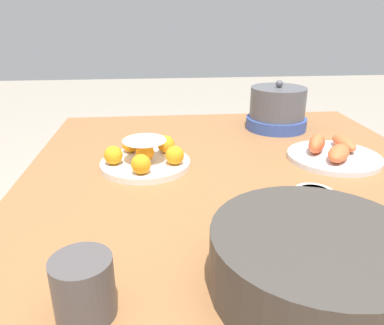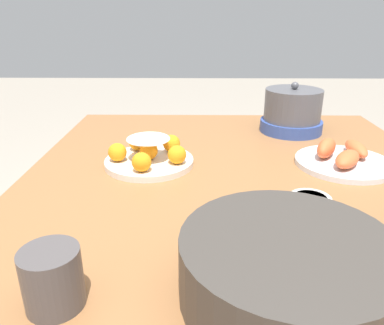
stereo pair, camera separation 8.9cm
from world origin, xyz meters
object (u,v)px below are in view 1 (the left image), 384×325
at_px(cup_near, 84,287).
at_px(warming_pot, 277,109).
at_px(dining_table, 244,224).
at_px(sauce_bowl, 314,197).
at_px(seafood_platter, 333,153).
at_px(cake_plate, 145,157).
at_px(serving_bowl, 314,259).

xyz_separation_m(cup_near, warming_pot, (-0.80, 0.50, 0.02)).
xyz_separation_m(dining_table, sauce_bowl, (0.07, 0.13, 0.10)).
bearing_deg(seafood_platter, cake_plate, -89.39).
xyz_separation_m(cake_plate, warming_pot, (-0.30, 0.44, 0.04)).
distance_m(serving_bowl, sauce_bowl, 0.27).
bearing_deg(cake_plate, serving_bowl, 27.14).
relative_size(serving_bowl, sauce_bowl, 3.60).
xyz_separation_m(seafood_platter, warming_pot, (-0.29, -0.07, 0.05)).
height_order(seafood_platter, warming_pot, warming_pot).
relative_size(sauce_bowl, cup_near, 0.96).
relative_size(dining_table, cake_plate, 5.83).
distance_m(serving_bowl, seafood_platter, 0.55).
distance_m(seafood_platter, cup_near, 0.77).
bearing_deg(cup_near, seafood_platter, 131.66).
bearing_deg(sauce_bowl, seafood_platter, 147.60).
bearing_deg(serving_bowl, cake_plate, -152.86).
distance_m(cake_plate, sauce_bowl, 0.42).
relative_size(cake_plate, sauce_bowl, 2.81).
xyz_separation_m(dining_table, serving_bowl, (0.32, 0.02, 0.13)).
xyz_separation_m(serving_bowl, seafood_platter, (-0.49, 0.26, -0.03)).
xyz_separation_m(cake_plate, cup_near, (0.50, -0.07, 0.02)).
bearing_deg(sauce_bowl, dining_table, -119.17).
bearing_deg(cup_near, dining_table, 139.26).
relative_size(sauce_bowl, warming_pot, 0.41).
bearing_deg(cake_plate, sauce_bowl, 56.34).
bearing_deg(cake_plate, seafood_platter, 90.61).
xyz_separation_m(serving_bowl, warming_pot, (-0.78, 0.19, 0.02)).
xyz_separation_m(cake_plate, seafood_platter, (-0.01, 0.51, -0.01)).
bearing_deg(dining_table, warming_pot, 155.49).
height_order(cake_plate, sauce_bowl, cake_plate).
height_order(cup_near, warming_pot, warming_pot).
xyz_separation_m(dining_table, cake_plate, (-0.16, -0.23, 0.11)).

